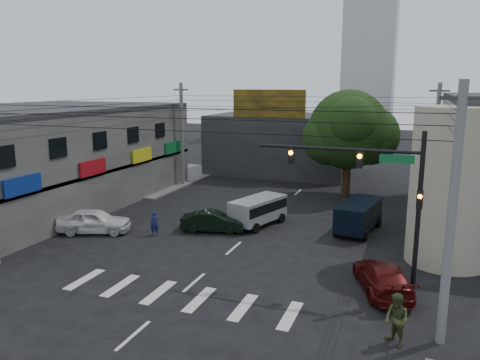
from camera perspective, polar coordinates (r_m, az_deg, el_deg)
The scene contains 19 objects.
ground at distance 24.85m, azimuth -2.51°, elevation -9.77°, with size 160.00×160.00×0.00m, color black.
sidewalk_far_left at distance 48.59m, azimuth -13.69°, elevation 0.58°, with size 16.00×16.00×0.15m, color #514F4C.
building_left at distance 38.90m, azimuth -23.92°, elevation 2.37°, with size 14.00×24.00×7.00m, color #413E3C.
corner_column at distance 25.79m, azimuth 24.35°, elevation -0.74°, with size 4.00×4.00×8.00m, color #A0937F.
building_far at distance 49.42m, azimuth 5.16°, elevation 4.47°, with size 14.00×10.00×6.00m, color #232326.
billboard at distance 44.39m, azimuth 3.52°, elevation 9.28°, with size 7.00×0.30×2.60m, color olive.
tower_distant at distance 92.62m, azimuth 15.80°, elevation 19.16°, with size 9.00×9.00×44.00m, color silver.
street_tree at distance 38.75m, azimuth 13.06°, elevation 5.97°, with size 6.40×6.40×8.70m.
traffic_gantry at distance 20.71m, azimuth 16.51°, elevation -0.62°, with size 7.10×0.35×7.20m.
utility_pole_near_right at distance 17.35m, azimuth 24.37°, elevation -4.27°, with size 0.32×0.32×9.20m, color #59595B.
utility_pole_far_left at distance 42.37m, azimuth -7.08°, elevation 5.44°, with size 0.32×0.32×9.20m, color #59595B.
utility_pole_far_right at distance 37.52m, azimuth 22.68°, elevation 3.87°, with size 0.32×0.32×9.20m, color #59595B.
dark_sedan at distance 29.38m, azimuth -3.33°, elevation -5.04°, with size 4.19×2.35×1.31m, color black.
white_compact at distance 30.43m, azimuth -17.38°, elevation -4.77°, with size 4.80×3.25×1.52m, color silver.
maroon_sedan at distance 22.06m, azimuth 16.98°, elevation -11.24°, with size 3.31×4.96×1.34m, color #480A0A.
silver_minivan at distance 30.54m, azimuth 2.21°, elevation -3.89°, with size 2.97×4.55×1.81m, color #A2A6AA, non-canonical shape.
navy_van at distance 30.15m, azimuth 14.26°, elevation -4.37°, with size 2.47×4.96×1.90m, color black, non-canonical shape.
traffic_officer at distance 28.97m, azimuth -10.38°, elevation -5.26°, with size 0.64×0.53×1.49m, color #171A50.
pedestrian_olive at distance 17.90m, azimuth 18.54°, elevation -15.88°, with size 1.17×1.17×1.91m, color #35401D.
Camera 1 is at (9.23, -21.24, 9.01)m, focal length 35.00 mm.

